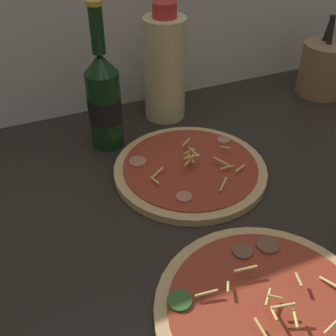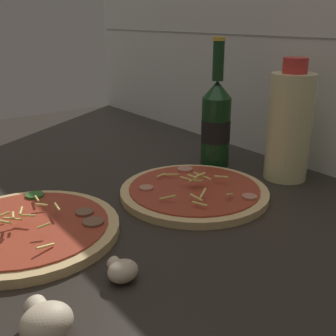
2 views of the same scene
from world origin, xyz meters
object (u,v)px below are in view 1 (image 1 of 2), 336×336
Objects in this scene: pizza_far at (190,169)px; oil_bottle at (165,67)px; beer_bottle at (104,99)px; utensil_crock at (323,68)px; pizza_near at (266,311)px.

oil_bottle reaches higher than pizza_far.
pizza_far is 0.99× the size of beer_bottle.
utensil_crock is (38.31, -4.55, -5.01)cm from oil_bottle.
utensil_crock is at bearing -6.78° from oil_bottle.
pizza_far is 20.69cm from beer_bottle.
pizza_far is 23.89cm from oil_bottle.
pizza_near is 30.46cm from pizza_far.
beer_bottle is at bearing 98.66° from pizza_near.
oil_bottle reaches higher than utensil_crock.
beer_bottle is 53.30cm from utensil_crock.
pizza_far is at bearing 82.64° from pizza_near.
pizza_near is at bearing -97.36° from pizza_far.
oil_bottle is at bearing 79.22° from pizza_far.
pizza_far is at bearing -158.59° from utensil_crock.
oil_bottle is (4.03, 21.15, 10.35)cm from pizza_far.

